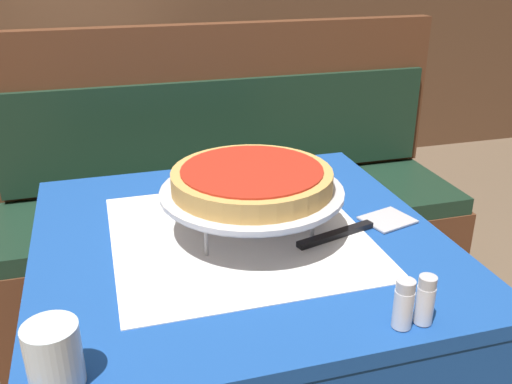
% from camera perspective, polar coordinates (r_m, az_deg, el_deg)
% --- Properties ---
extents(dining_table_front, '(0.84, 0.84, 0.75)m').
position_cam_1_polar(dining_table_front, '(1.26, -1.67, -8.46)').
color(dining_table_front, '#194799').
rests_on(dining_table_front, ground_plane).
extents(dining_table_rear, '(0.77, 0.77, 0.76)m').
position_cam_1_polar(dining_table_rear, '(2.82, -15.55, 9.33)').
color(dining_table_rear, beige).
rests_on(dining_table_rear, ground_plane).
extents(booth_bench, '(1.62, 0.48, 1.06)m').
position_cam_1_polar(booth_bench, '(2.09, -2.13, -4.58)').
color(booth_bench, brown).
rests_on(booth_bench, ground_plane).
extents(pizza_pan_stand, '(0.38, 0.38, 0.10)m').
position_cam_1_polar(pizza_pan_stand, '(1.17, -0.41, -0.16)').
color(pizza_pan_stand, '#ADADB2').
rests_on(pizza_pan_stand, dining_table_front).
extents(deep_dish_pizza, '(0.33, 0.33, 0.04)m').
position_cam_1_polar(deep_dish_pizza, '(1.16, -0.41, 1.30)').
color(deep_dish_pizza, tan).
rests_on(deep_dish_pizza, pizza_pan_stand).
extents(pizza_server, '(0.30, 0.13, 0.01)m').
position_cam_1_polar(pizza_server, '(1.24, 10.32, -3.52)').
color(pizza_server, '#BCBCC1').
rests_on(pizza_server, dining_table_front).
extents(water_glass_near, '(0.08, 0.08, 0.10)m').
position_cam_1_polar(water_glass_near, '(0.86, -19.57, -15.14)').
color(water_glass_near, silver).
rests_on(water_glass_near, dining_table_front).
extents(salt_shaker, '(0.03, 0.03, 0.08)m').
position_cam_1_polar(salt_shaker, '(0.95, 14.55, -10.80)').
color(salt_shaker, silver).
rests_on(salt_shaker, dining_table_front).
extents(pepper_shaker, '(0.03, 0.03, 0.08)m').
position_cam_1_polar(pepper_shaker, '(0.96, 16.57, -10.32)').
color(pepper_shaker, silver).
rests_on(pepper_shaker, dining_table_front).
extents(condiment_caddy, '(0.11, 0.11, 0.15)m').
position_cam_1_polar(condiment_caddy, '(2.84, -13.68, 12.70)').
color(condiment_caddy, black).
rests_on(condiment_caddy, dining_table_rear).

